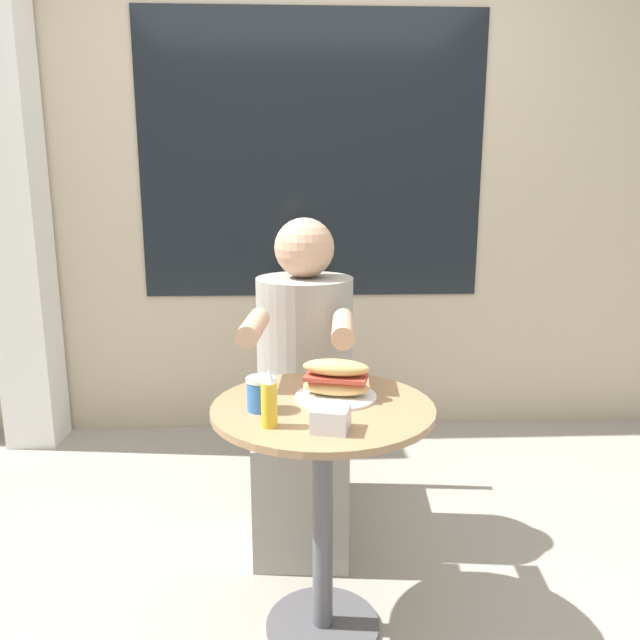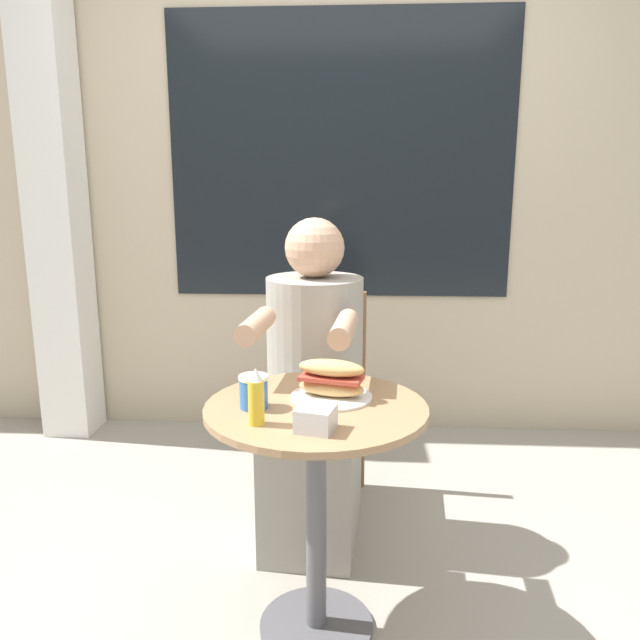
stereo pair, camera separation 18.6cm
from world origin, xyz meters
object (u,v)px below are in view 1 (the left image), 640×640
seated_diner (305,407)px  sandwich_on_plate (336,381)px  diner_chair (306,377)px  cafe_table (323,471)px  drink_cup (261,394)px  condiment_bottle (269,399)px

seated_diner → sandwich_on_plate: bearing=105.5°
diner_chair → seated_diner: 0.35m
cafe_table → diner_chair: 0.84m
sandwich_on_plate → drink_cup: bearing=-156.8°
diner_chair → sandwich_on_plate: (0.07, -0.78, 0.24)m
diner_chair → condiment_bottle: 1.03m
seated_diner → condiment_bottle: bearing=86.1°
sandwich_on_plate → drink_cup: size_ratio=2.55×
seated_diner → condiment_bottle: 0.70m
cafe_table → condiment_bottle: size_ratio=4.77×
condiment_bottle → sandwich_on_plate: bearing=48.7°
seated_diner → cafe_table: bearing=99.7°
cafe_table → seated_diner: size_ratio=0.59×
seated_diner → drink_cup: (-0.13, -0.53, 0.24)m
sandwich_on_plate → cafe_table: bearing=-124.0°
diner_chair → condiment_bottle: (-0.11, -0.99, 0.26)m
drink_cup → condiment_bottle: 0.12m
seated_diner → drink_cup: seated_diner is taller
cafe_table → drink_cup: (-0.17, -0.03, 0.24)m
cafe_table → seated_diner: bearing=94.9°
cafe_table → sandwich_on_plate: 0.26m
seated_diner → sandwich_on_plate: size_ratio=5.11×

